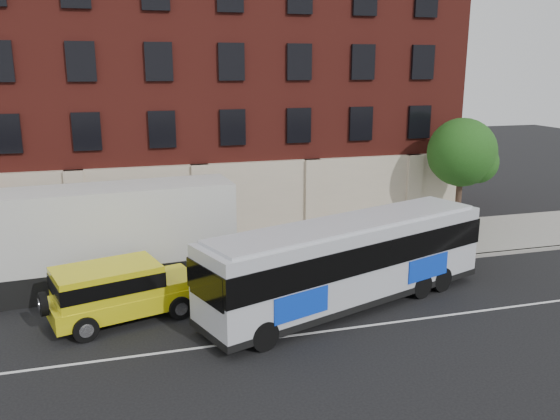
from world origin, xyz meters
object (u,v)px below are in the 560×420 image
object	(u,v)px
shipping_container	(77,241)
sign_pole	(0,268)
city_bus	(349,259)
yellow_suv	(117,289)
street_tree	(463,155)

from	to	relation	value
shipping_container	sign_pole	bearing A→B (deg)	-165.29
sign_pole	city_bus	size ratio (longest dim) A/B	0.20
city_bus	yellow_suv	bearing A→B (deg)	173.36
street_tree	yellow_suv	bearing A→B (deg)	-161.18
street_tree	city_bus	bearing A→B (deg)	-142.76
street_tree	yellow_suv	size ratio (longest dim) A/B	1.10
sign_pole	yellow_suv	distance (m)	5.06
sign_pole	street_tree	size ratio (longest dim) A/B	0.40
sign_pole	shipping_container	xyz separation A→B (m)	(2.77, 0.73, 0.64)
city_bus	shipping_container	world-z (taller)	shipping_container
yellow_suv	shipping_container	distance (m)	3.86
street_tree	shipping_container	world-z (taller)	street_tree
sign_pole	shipping_container	bearing A→B (deg)	14.71
city_bus	yellow_suv	xyz separation A→B (m)	(-8.51, 0.99, -0.64)
city_bus	shipping_container	distance (m)	10.93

